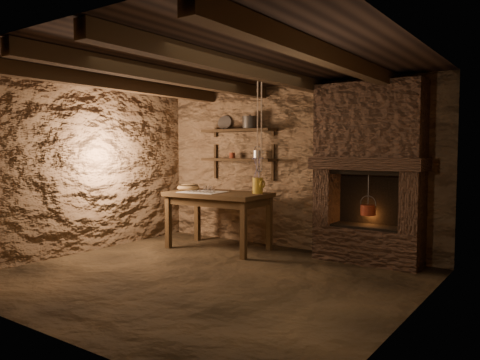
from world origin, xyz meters
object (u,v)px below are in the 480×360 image
Objects in this scene: wooden_bowl at (188,188)px; iron_stockpot at (250,123)px; work_table at (218,219)px; stoneware_jug at (258,178)px; red_pot at (368,209)px.

iron_stockpot is (0.76, 0.55, 0.98)m from wooden_bowl.
work_table is 1.52m from iron_stockpot.
wooden_bowl is at bearing 176.42° from stoneware_jug.
iron_stockpot is at bearing 69.63° from work_table.
work_table is at bearing -108.09° from iron_stockpot.
stoneware_jug is 0.96× the size of red_pot.
iron_stockpot is (-0.40, 0.39, 0.80)m from stoneware_jug.
iron_stockpot reaches higher than stoneware_jug.
work_table is 2.89× the size of stoneware_jug.
wooden_bowl is at bearing -144.09° from iron_stockpot.
work_table is 0.86m from stoneware_jug.
red_pot is (2.08, 0.43, 0.25)m from work_table.
iron_stockpot is at bearing 35.91° from wooden_bowl.
wooden_bowl is (-0.58, 0.00, 0.43)m from work_table.
wooden_bowl is at bearing 177.49° from work_table.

